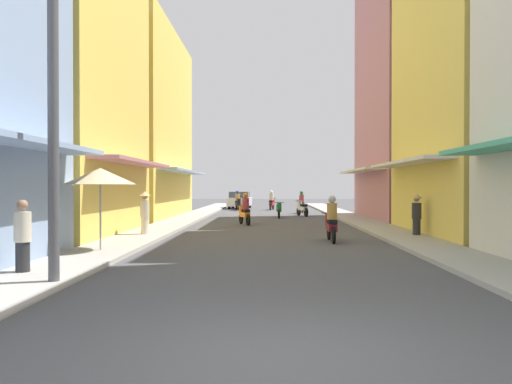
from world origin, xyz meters
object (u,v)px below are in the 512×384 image
Objects in this scene: motorbike_green at (279,210)px; pedestrian_far at (23,239)px; motorbike_white at (302,208)px; vendor_umbrella at (100,176)px; motorbike_orange at (245,210)px; parked_car at (240,200)px; pedestrian_crossing at (145,211)px; utility_pole at (53,110)px; motorbike_red at (272,201)px; motorbike_black at (238,202)px; motorbike_maroon at (331,221)px; pedestrian_foreground at (417,213)px; motorbike_silver at (301,203)px.

pedestrian_far is at bearing -106.26° from motorbike_green.
motorbike_white is 19.17m from vendor_umbrella.
parked_car is (-1.27, 17.98, 0.04)m from motorbike_orange.
pedestrian_crossing is at bearing 89.15° from vendor_umbrella.
pedestrian_crossing is at bearing 93.74° from utility_pole.
vendor_umbrella is at bearing -108.28° from motorbike_green.
motorbike_red is 15.77m from motorbike_orange.
vendor_umbrella is (-2.27, -25.30, 1.46)m from motorbike_black.
pedestrian_foreground reaches higher than motorbike_maroon.
utility_pole is at bearing -128.37° from motorbike_maroon.
motorbike_red is 1.03× the size of motorbike_orange.
pedestrian_crossing reaches higher than motorbike_silver.
pedestrian_foreground is (10.47, 8.05, 0.11)m from pedestrian_far.
motorbike_black is 28.95m from pedestrian_far.
motorbike_maroon is 1.07× the size of pedestrian_crossing.
pedestrian_foreground is (7.80, -20.78, 0.21)m from motorbike_black.
motorbike_red is 22.29m from pedestrian_crossing.
pedestrian_far is (-2.64, -32.19, 0.06)m from parked_car.
motorbike_green is at bearing -130.24° from motorbike_white.
vendor_umbrella is at bearing -90.85° from pedestrian_crossing.
motorbike_maroon is (-0.18, -17.85, 0.00)m from motorbike_silver.
motorbike_silver is 0.99× the size of motorbike_maroon.
motorbike_red is 10.33m from motorbike_green.
pedestrian_crossing is 10.00m from pedestrian_foreground.
motorbike_green is at bearing -88.08° from motorbike_red.
motorbike_red is 0.43× the size of parked_car.
pedestrian_far reaches higher than motorbike_red.
motorbike_orange is at bearing -108.58° from motorbike_green.
motorbike_black is at bearing 84.88° from vendor_umbrella.
motorbike_green is at bearing 71.42° from motorbike_orange.
utility_pole reaches higher than pedestrian_crossing.
motorbike_silver is (0.17, 3.27, 0.20)m from motorbike_white.
parked_car is 25.38m from pedestrian_foreground.
motorbike_black reaches higher than parked_car.
motorbike_green is at bearing -76.29° from parked_car.
pedestrian_far is 1.00× the size of pedestrian_foreground.
motorbike_black is 25.45m from vendor_umbrella.
utility_pole reaches higher than motorbike_white.
pedestrian_far is (-2.68, -28.83, 0.10)m from motorbike_black.
vendor_umbrella reaches higher than motorbike_orange.
motorbike_black is 2.90m from motorbike_red.
pedestrian_crossing reaches higher than motorbike_black.
motorbike_white is at bearing -67.04° from parked_car.
motorbike_green is (3.04, -9.24, -0.20)m from motorbike_black.
motorbike_red is 30.39m from pedestrian_far.
motorbike_black is at bearing 84.69° from pedestrian_far.
motorbike_red is at bearing 91.92° from motorbike_green.
vendor_umbrella is (-4.96, -26.38, 1.46)m from motorbike_red.
motorbike_green is at bearing 71.72° from vendor_umbrella.
motorbike_silver reaches higher than motorbike_green.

